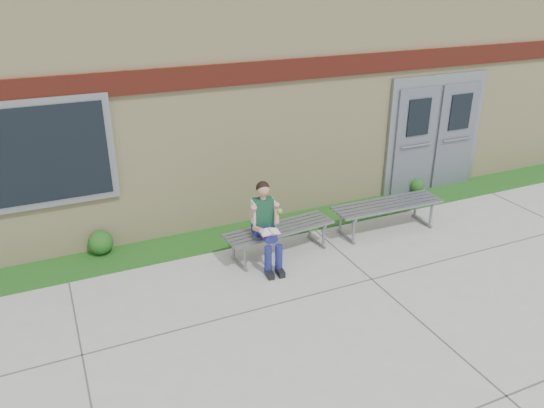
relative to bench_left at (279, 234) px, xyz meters
name	(u,v)px	position (x,y,z in m)	size (l,w,h in m)	color
ground	(329,315)	(-0.10, -1.74, -0.35)	(80.00, 80.00, 0.00)	#9E9E99
grass_strip	(253,231)	(-0.10, 0.86, -0.34)	(16.00, 0.80, 0.02)	#144E17
school_building	(189,74)	(-0.10, 4.25, 1.75)	(16.20, 6.22, 4.20)	beige
bench_left	(279,234)	(0.00, 0.00, 0.00)	(1.79, 0.65, 0.46)	slate
bench_right	(387,210)	(2.00, 0.00, 0.03)	(1.93, 0.58, 0.50)	slate
girl	(266,223)	(-0.31, -0.19, 0.33)	(0.45, 0.77, 1.29)	navy
shrub_mid	(101,242)	(-2.55, 1.11, -0.14)	(0.38, 0.38, 0.38)	#144E17
shrub_east	(416,185)	(3.52, 1.11, -0.19)	(0.28, 0.28, 0.28)	#144E17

